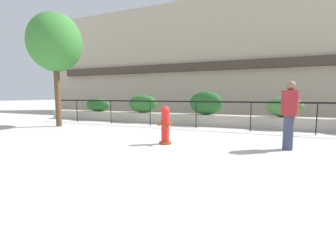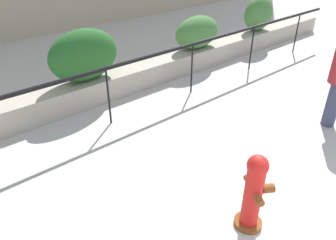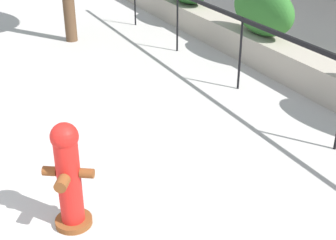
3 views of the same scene
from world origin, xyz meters
name	(u,v)px [view 2 (image 2 of 3)]	position (x,y,z in m)	size (l,w,h in m)	color
planter_wall_low	(83,92)	(0.00, 6.00, 0.25)	(18.00, 0.70, 0.50)	#ADA393
fence_railing_segment	(106,74)	(0.00, 4.90, 1.02)	(15.00, 0.05, 1.15)	black
hedge_bush_2	(84,55)	(0.15, 6.00, 1.03)	(1.50, 0.69, 1.07)	#235B23
hedge_bush_3	(197,32)	(3.38, 6.00, 0.92)	(1.38, 0.70, 0.83)	#427538
hedge_bush_4	(259,14)	(5.99, 6.00, 1.01)	(1.13, 0.64, 1.01)	#427538
fire_hydrant	(254,192)	(-0.01, 1.61, 0.55)	(0.49, 0.49, 1.08)	brown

